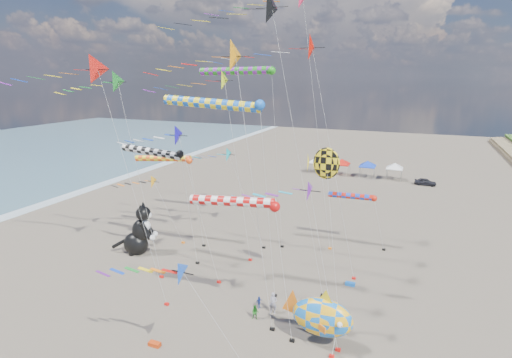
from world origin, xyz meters
The scene contains 28 objects.
delta_kite_0 centered at (0.59, 0.35, 7.68)m, with size 10.26×1.67×8.92m.
delta_kite_1 centered at (-16.63, 19.04, 6.67)m, with size 9.61×1.79×7.93m.
delta_kite_2 centered at (0.01, 7.33, 20.36)m, with size 10.45×2.45×21.85m.
delta_kite_3 centered at (2.77, 17.95, 21.49)m, with size 14.47×2.61×23.07m.
delta_kite_4 centered at (-8.43, 17.85, 18.48)m, with size 13.86×2.18×19.93m.
delta_kite_5 centered at (-12.17, 7.18, 19.53)m, with size 16.04×2.64×21.14m.
delta_kite_6 centered at (-7.95, 12.31, 13.88)m, with size 9.97×2.04×15.23m.
delta_kite_7 centered at (1.14, 13.70, 24.38)m, with size 14.64×3.04×26.12m.
delta_kite_8 centered at (-0.62, 23.99, 26.81)m, with size 15.10×2.96×28.53m.
delta_kite_9 centered at (4.69, 6.84, 11.36)m, with size 8.59×1.63×12.59m.
delta_kite_10 centered at (-13.68, 11.09, 18.44)m, with size 10.98×2.15×19.84m.
delta_kite_11 centered at (-7.50, 21.35, 10.37)m, with size 10.16×1.80×11.65m.
windsock_0 centered at (-3.40, 12.04, 16.89)m, with size 10.43×0.90×17.39m.
windsock_1 centered at (0.91, 6.58, 10.36)m, with size 8.30×0.77×10.80m.
windsock_2 centered at (-13.94, 19.22, 10.01)m, with size 8.69×0.74×10.43m.
windsock_3 centered at (6.49, 25.99, 5.96)m, with size 6.79×0.70×6.35m.
windsock_4 centered at (-6.02, 22.42, 19.69)m, with size 10.02×0.88×20.20m.
windsock_5 centered at (-12.30, 15.04, 11.62)m, with size 8.66×0.81×12.08m.
angelfish_kite centered at (5.68, 13.21, 12.23)m, with size 3.74×3.02×13.64m.
cat_inflatable centered at (-15.13, 14.82, 2.93)m, with size 4.33×2.17×5.85m, color black, non-canonical shape.
fish_inflatable centered at (7.37, 6.98, 2.36)m, with size 6.01×2.92×4.63m.
person_adult centered at (2.73, 9.57, 0.92)m, with size 0.67×0.44×1.84m, color #8F8DA0.
child_green centered at (1.70, 8.18, 0.61)m, with size 0.60×0.46×1.23m, color #1E761F.
child_blue centered at (1.36, 9.82, 0.54)m, with size 0.63×0.26×1.07m, color navy.
kite_bag_0 centered at (7.95, 16.59, 0.15)m, with size 0.90×0.44×0.30m, color blue.
kite_bag_2 centered at (-3.87, 2.29, 0.15)m, with size 0.90×0.44×0.30m, color #C2360D.
tent_row centered at (1.50, 60.00, 3.15)m, with size 19.20×4.20×3.80m.
parked_car centered at (14.55, 58.00, 0.64)m, with size 1.50×3.74×1.27m, color #26262D.
Camera 1 is at (12.59, -18.28, 19.19)m, focal length 28.00 mm.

